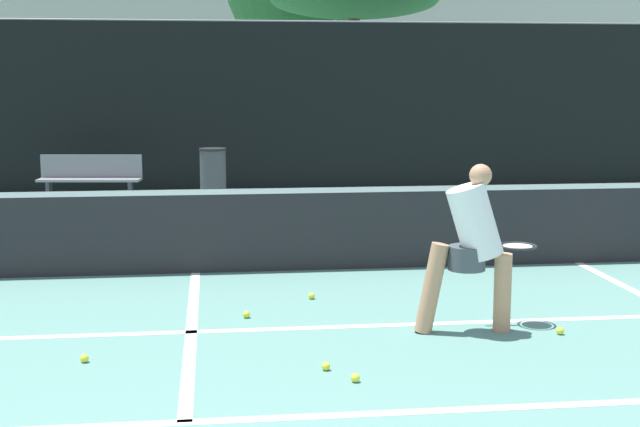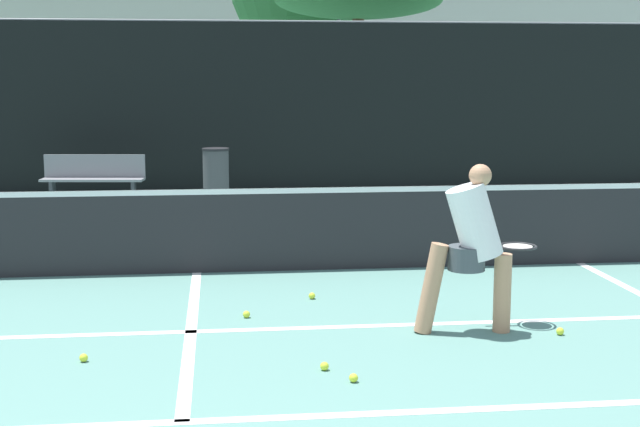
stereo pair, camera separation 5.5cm
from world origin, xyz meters
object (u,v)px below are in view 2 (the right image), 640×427
Objects in this scene: player_practicing at (472,243)px; trash_bin at (216,176)px; courtside_bench at (94,177)px; parked_car at (358,149)px.

player_practicing is 8.39m from trash_bin.
courtside_bench is 0.38× the size of parked_car.
courtside_bench is at bearing 173.18° from trash_bin.
parked_car reaches higher than player_practicing.
trash_bin is at bearing 0.08° from courtside_bench.
parked_car is at bearing 42.02° from courtside_bench.
player_practicing is at bearing -94.40° from parked_car.
player_practicing is 12.05m from parked_car.
courtside_bench is at bearing 120.87° from player_practicing.
trash_bin is 0.21× the size of parked_car.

